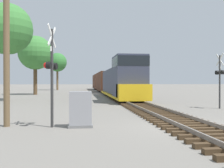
% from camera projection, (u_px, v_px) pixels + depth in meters
% --- Properties ---
extents(ground_plane, '(400.00, 400.00, 0.00)m').
position_uv_depth(ground_plane, '(189.00, 128.00, 10.93)').
color(ground_plane, slate).
extents(rail_track_bed, '(2.60, 160.00, 0.31)m').
position_uv_depth(rail_track_bed, '(189.00, 125.00, 10.93)').
color(rail_track_bed, '#42301E').
rests_on(rail_track_bed, ground).
extents(freight_train, '(2.86, 51.93, 4.36)m').
position_uv_depth(freight_train, '(107.00, 82.00, 46.68)').
color(freight_train, '#33384C').
rests_on(freight_train, ground).
extents(crossing_signal_near, '(0.52, 1.01, 4.32)m').
position_uv_depth(crossing_signal_near, '(51.00, 69.00, 11.07)').
color(crossing_signal_near, '#333333').
rests_on(crossing_signal_near, ground).
extents(crossing_signal_far, '(0.37, 1.01, 3.98)m').
position_uv_depth(crossing_signal_far, '(220.00, 76.00, 18.76)').
color(crossing_signal_far, '#333333').
rests_on(crossing_signal_far, ground).
extents(relay_cabinet, '(1.02, 0.68, 1.52)m').
position_uv_depth(relay_cabinet, '(80.00, 110.00, 11.09)').
color(relay_cabinet, slate).
rests_on(relay_cabinet, ground).
extents(utility_pole, '(1.80, 0.26, 7.25)m').
position_uv_depth(utility_pole, '(6.00, 39.00, 11.22)').
color(utility_pole, brown).
rests_on(utility_pole, ground).
extents(tree_far_right, '(5.12, 5.12, 9.79)m').
position_uv_depth(tree_far_right, '(7.00, 29.00, 26.18)').
color(tree_far_right, brown).
rests_on(tree_far_right, ground).
extents(tree_mid_background, '(5.06, 5.06, 8.81)m').
position_uv_depth(tree_mid_background, '(35.00, 53.00, 39.09)').
color(tree_mid_background, brown).
rests_on(tree_mid_background, ground).
extents(tree_deep_background, '(4.35, 4.35, 8.66)m').
position_uv_depth(tree_deep_background, '(57.00, 62.00, 60.83)').
color(tree_deep_background, brown).
rests_on(tree_deep_background, ground).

